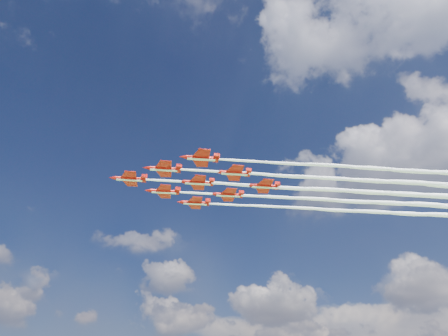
{
  "coord_description": "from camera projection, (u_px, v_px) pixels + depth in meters",
  "views": [
    {
      "loc": [
        69.91,
        -90.2,
        21.08
      ],
      "look_at": [
        3.59,
        -1.56,
        84.68
      ],
      "focal_mm": 35.0,
      "sensor_mm": 36.0,
      "label": 1
    }
  ],
  "objects": [
    {
      "name": "jet_lead",
      "position": [
        301.0,
        188.0,
        132.26
      ],
      "size": [
        80.79,
        76.76,
        2.7
      ],
      "rotation": [
        0.0,
        0.0,
        0.76
      ],
      "color": "#B9100A"
    },
    {
      "name": "jet_row2_port",
      "position": [
        341.0,
        179.0,
        127.19
      ],
      "size": [
        80.79,
        76.76,
        2.7
      ],
      "rotation": [
        0.0,
        0.0,
        0.76
      ],
      "color": "#B9100A"
    },
    {
      "name": "jet_row2_starb",
      "position": [
        326.0,
        200.0,
        139.35
      ],
      "size": [
        80.79,
        76.76,
        2.7
      ],
      "rotation": [
        0.0,
        0.0,
        0.76
      ],
      "color": "#B9100A"
    },
    {
      "name": "jet_row3_port",
      "position": [
        384.0,
        169.0,
        122.11
      ],
      "size": [
        80.79,
        76.76,
        2.7
      ],
      "rotation": [
        0.0,
        0.0,
        0.76
      ],
      "color": "#B9100A"
    },
    {
      "name": "jet_row3_centre",
      "position": [
        364.0,
        192.0,
        134.27
      ],
      "size": [
        80.79,
        76.76,
        2.7
      ],
      "rotation": [
        0.0,
        0.0,
        0.76
      ],
      "color": "#B9100A"
    },
    {
      "name": "jet_row3_starb",
      "position": [
        348.0,
        210.0,
        146.44
      ],
      "size": [
        80.79,
        76.76,
        2.7
      ],
      "rotation": [
        0.0,
        0.0,
        0.76
      ],
      "color": "#B9100A"
    },
    {
      "name": "jet_row4_port",
      "position": [
        406.0,
        183.0,
        129.2
      ],
      "size": [
        80.79,
        76.76,
        2.7
      ],
      "rotation": [
        0.0,
        0.0,
        0.76
      ],
      "color": "#B9100A"
    },
    {
      "name": "jet_row4_starb",
      "position": [
        385.0,
        203.0,
        141.36
      ],
      "size": [
        80.79,
        76.76,
        2.7
      ],
      "rotation": [
        0.0,
        0.0,
        0.76
      ],
      "color": "#B9100A"
    },
    {
      "name": "jet_tail",
      "position": [
        426.0,
        195.0,
        136.29
      ],
      "size": [
        80.79,
        76.76,
        2.7
      ],
      "rotation": [
        0.0,
        0.0,
        0.76
      ],
      "color": "#B9100A"
    }
  ]
}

